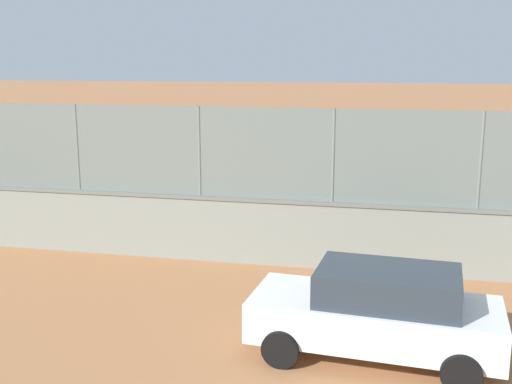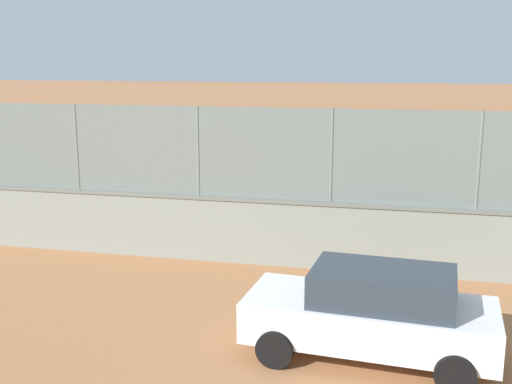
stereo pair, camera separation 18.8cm
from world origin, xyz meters
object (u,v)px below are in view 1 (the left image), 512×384
sports_ball (376,173)px  parked_car_white (378,311)px  player_near_wall_returning (343,176)px  player_baseline_waiting (249,193)px  courtside_bench (83,212)px

sports_ball → parked_car_white: (-0.47, 10.75, -0.43)m
player_near_wall_returning → player_baseline_waiting: bearing=48.4°
courtside_bench → player_baseline_waiting: bearing=-156.9°
courtside_bench → player_near_wall_returning: bearing=-145.8°
player_baseline_waiting → courtside_bench: player_baseline_waiting is taller
player_baseline_waiting → courtside_bench: size_ratio=0.93×
courtside_bench → parked_car_white: bearing=144.1°
sports_ball → player_baseline_waiting: bearing=31.6°
player_near_wall_returning → parked_car_white: bearing=98.1°
player_near_wall_returning → sports_ball: bearing=151.1°
sports_ball → courtside_bench: sports_ball is taller
player_near_wall_returning → courtside_bench: bearing=34.2°
player_near_wall_returning → courtside_bench: size_ratio=1.04×
courtside_bench → parked_car_white: size_ratio=0.38×
player_baseline_waiting → courtside_bench: (4.66, 1.98, -0.41)m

